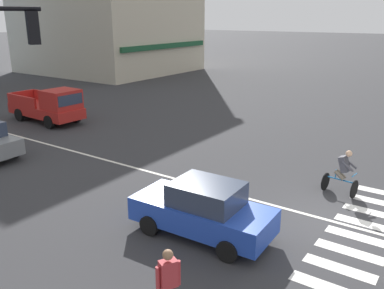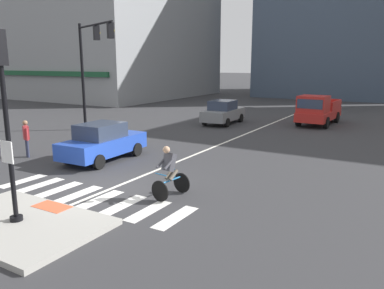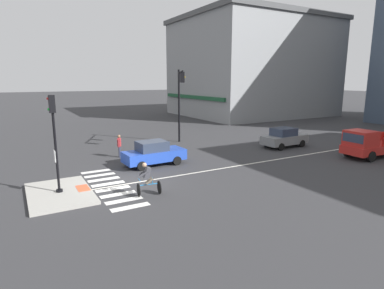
# 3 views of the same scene
# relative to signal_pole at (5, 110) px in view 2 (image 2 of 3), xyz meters

# --- Properties ---
(ground_plane) EXTENTS (300.00, 300.00, 0.00)m
(ground_plane) POSITION_rel_signal_pole_xyz_m (0.00, 3.48, -3.03)
(ground_plane) COLOR #333335
(traffic_island) EXTENTS (4.59, 2.95, 0.15)m
(traffic_island) POSITION_rel_signal_pole_xyz_m (0.00, 0.01, -2.95)
(traffic_island) COLOR #A3A099
(traffic_island) RESTS_ON ground
(tactile_pad_front) EXTENTS (1.10, 0.60, 0.01)m
(tactile_pad_front) POSITION_rel_signal_pole_xyz_m (0.00, 1.13, -2.87)
(tactile_pad_front) COLOR #DB5B38
(tactile_pad_front) RESTS_ON traffic_island
(signal_pole) EXTENTS (0.44, 0.38, 4.78)m
(signal_pole) POSITION_rel_signal_pole_xyz_m (0.00, 0.00, 0.00)
(signal_pole) COLOR black
(signal_pole) RESTS_ON traffic_island
(crosswalk_stripe_a) EXTENTS (0.44, 1.80, 0.01)m
(crosswalk_stripe_a) POSITION_rel_signal_pole_xyz_m (-3.27, 2.56, -3.02)
(crosswalk_stripe_a) COLOR silver
(crosswalk_stripe_a) RESTS_ON ground
(crosswalk_stripe_b) EXTENTS (0.44, 1.80, 0.01)m
(crosswalk_stripe_b) POSITION_rel_signal_pole_xyz_m (-2.34, 2.56, -3.02)
(crosswalk_stripe_b) COLOR silver
(crosswalk_stripe_b) RESTS_ON ground
(crosswalk_stripe_c) EXTENTS (0.44, 1.80, 0.01)m
(crosswalk_stripe_c) POSITION_rel_signal_pole_xyz_m (-1.40, 2.56, -3.02)
(crosswalk_stripe_c) COLOR silver
(crosswalk_stripe_c) RESTS_ON ground
(crosswalk_stripe_d) EXTENTS (0.44, 1.80, 0.01)m
(crosswalk_stripe_d) POSITION_rel_signal_pole_xyz_m (-0.47, 2.56, -3.02)
(crosswalk_stripe_d) COLOR silver
(crosswalk_stripe_d) RESTS_ON ground
(crosswalk_stripe_e) EXTENTS (0.44, 1.80, 0.01)m
(crosswalk_stripe_e) POSITION_rel_signal_pole_xyz_m (0.47, 2.56, -3.02)
(crosswalk_stripe_e) COLOR silver
(crosswalk_stripe_e) RESTS_ON ground
(crosswalk_stripe_f) EXTENTS (0.44, 1.80, 0.01)m
(crosswalk_stripe_f) POSITION_rel_signal_pole_xyz_m (1.40, 2.56, -3.02)
(crosswalk_stripe_f) COLOR silver
(crosswalk_stripe_f) RESTS_ON ground
(crosswalk_stripe_g) EXTENTS (0.44, 1.80, 0.01)m
(crosswalk_stripe_g) POSITION_rel_signal_pole_xyz_m (2.34, 2.56, -3.02)
(crosswalk_stripe_g) COLOR silver
(crosswalk_stripe_g) RESTS_ON ground
(crosswalk_stripe_h) EXTENTS (0.44, 1.80, 0.01)m
(crosswalk_stripe_h) POSITION_rel_signal_pole_xyz_m (3.27, 2.56, -3.02)
(crosswalk_stripe_h) COLOR silver
(crosswalk_stripe_h) RESTS_ON ground
(lane_centre_line) EXTENTS (0.14, 28.00, 0.01)m
(lane_centre_line) POSITION_rel_signal_pole_xyz_m (0.06, 13.48, -3.02)
(lane_centre_line) COLOR silver
(lane_centre_line) RESTS_ON ground
(traffic_light_mast) EXTENTS (4.36, 2.04, 6.50)m
(traffic_light_mast) POSITION_rel_signal_pole_xyz_m (-8.04, 10.99, 1.48)
(traffic_light_mast) COLOR black
(traffic_light_mast) RESTS_ON ground
(building_corner_left) EXTENTS (16.83, 19.84, 19.84)m
(building_corner_left) POSITION_rel_signal_pole_xyz_m (-1.22, 49.07, 6.92)
(building_corner_left) COLOR #3D4C60
(building_corner_left) RESTS_ON ground
(building_far_block) EXTENTS (18.95, 22.49, 15.12)m
(building_far_block) POSITION_rel_signal_pole_xyz_m (-25.01, 32.94, 4.55)
(building_far_block) COLOR gray
(building_far_block) RESTS_ON ground
(car_blue_westbound_near) EXTENTS (1.97, 4.16, 1.64)m
(car_blue_westbound_near) POSITION_rel_signal_pole_xyz_m (-2.90, 6.31, -2.21)
(car_blue_westbound_near) COLOR #2347B7
(car_blue_westbound_near) RESTS_ON ground
(car_grey_westbound_distant) EXTENTS (1.98, 4.17, 1.64)m
(car_grey_westbound_distant) POSITION_rel_signal_pole_xyz_m (-2.88, 18.22, -2.21)
(car_grey_westbound_distant) COLOR slate
(car_grey_westbound_distant) RESTS_ON ground
(pickup_truck_red_eastbound_distant) EXTENTS (2.21, 5.17, 2.08)m
(pickup_truck_red_eastbound_distant) POSITION_rel_signal_pole_xyz_m (2.93, 20.91, -2.05)
(pickup_truck_red_eastbound_distant) COLOR red
(pickup_truck_red_eastbound_distant) RESTS_ON ground
(cyclist) EXTENTS (0.79, 1.16, 1.68)m
(cyclist) POSITION_rel_signal_pole_xyz_m (2.24, 3.81, -2.15)
(cyclist) COLOR black
(cyclist) RESTS_ON ground
(pedestrian_at_curb_left) EXTENTS (0.50, 0.36, 1.67)m
(pedestrian_at_curb_left) POSITION_rel_signal_pole_xyz_m (-6.23, 4.98, -2.04)
(pedestrian_at_curb_left) COLOR #2D334C
(pedestrian_at_curb_left) RESTS_ON ground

